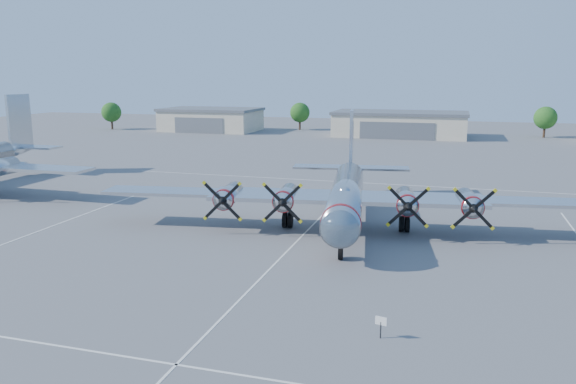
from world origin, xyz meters
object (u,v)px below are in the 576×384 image
(tree_west, at_px, (300,113))
(main_bomber_b29, at_px, (346,224))
(info_placard, at_px, (381,323))
(tree_far_west, at_px, (111,112))
(hangar_center, at_px, (400,124))
(tree_east, at_px, (545,118))
(hangar_west, at_px, (211,119))

(tree_west, xyz_separation_m, main_bomber_b29, (27.76, -85.07, -4.22))
(main_bomber_b29, bearing_deg, info_placard, -83.30)
(info_placard, bearing_deg, tree_far_west, 141.62)
(hangar_center, xyz_separation_m, tree_far_west, (-70.00, -3.96, 1.51))
(tree_west, relative_size, tree_east, 1.00)
(tree_far_west, xyz_separation_m, main_bomber_b29, (72.76, -73.07, -4.22))
(tree_far_west, height_order, info_placard, tree_far_west)
(hangar_center, xyz_separation_m, tree_west, (-25.00, 8.04, 1.51))
(tree_far_west, relative_size, info_placard, 5.77)
(tree_east, height_order, info_placard, tree_east)
(tree_east, height_order, main_bomber_b29, tree_east)
(tree_far_west, bearing_deg, main_bomber_b29, -45.12)
(tree_west, bearing_deg, info_placard, -72.48)
(hangar_center, height_order, tree_far_west, tree_far_west)
(hangar_west, distance_m, tree_far_west, 25.36)
(hangar_center, height_order, main_bomber_b29, hangar_center)
(tree_far_west, xyz_separation_m, tree_west, (45.00, 12.00, 0.00))
(hangar_west, bearing_deg, main_bomber_b29, -58.20)
(tree_west, bearing_deg, hangar_center, -17.82)
(hangar_west, bearing_deg, hangar_center, -0.00)
(tree_west, height_order, info_placard, tree_west)
(hangar_west, height_order, tree_east, tree_east)
(hangar_west, xyz_separation_m, tree_far_west, (-25.00, -3.96, 1.51))
(tree_far_west, distance_m, tree_west, 46.57)
(tree_far_west, bearing_deg, tree_east, 5.71)
(tree_far_west, height_order, main_bomber_b29, tree_far_west)
(info_placard, bearing_deg, hangar_west, 130.44)
(hangar_west, distance_m, tree_east, 75.26)
(tree_far_west, bearing_deg, info_placard, -50.26)
(tree_east, xyz_separation_m, main_bomber_b29, (-27.24, -83.07, -4.22))
(tree_west, relative_size, main_bomber_b29, 0.16)
(info_placard, bearing_deg, main_bomber_b29, 117.20)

